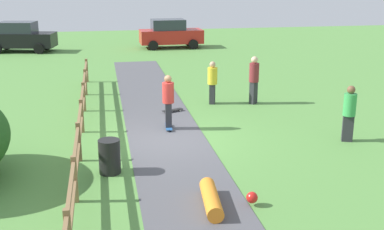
{
  "coord_description": "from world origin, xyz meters",
  "views": [
    {
      "loc": [
        -1.86,
        -14.43,
        5.03
      ],
      "look_at": [
        0.63,
        -0.77,
        1.0
      ],
      "focal_mm": 46.51,
      "sensor_mm": 36.0,
      "label": 1
    }
  ],
  "objects_px": {
    "bystander_green": "(349,111)",
    "parked_car_red": "(170,34)",
    "skater_fallen": "(214,199)",
    "bystander_yellow": "(212,81)",
    "trash_bin": "(110,157)",
    "skateboard_loose": "(173,110)",
    "skater_riding": "(168,99)",
    "bystander_maroon": "(254,78)",
    "parked_car_black": "(21,37)"
  },
  "relations": [
    {
      "from": "bystander_green",
      "to": "parked_car_red",
      "type": "height_order",
      "value": "parked_car_red"
    },
    {
      "from": "skater_fallen",
      "to": "bystander_yellow",
      "type": "distance_m",
      "value": 8.99
    },
    {
      "from": "trash_bin",
      "to": "skater_fallen",
      "type": "height_order",
      "value": "trash_bin"
    },
    {
      "from": "trash_bin",
      "to": "parked_car_red",
      "type": "distance_m",
      "value": 21.86
    },
    {
      "from": "parked_car_red",
      "to": "trash_bin",
      "type": "bearing_deg",
      "value": -102.07
    },
    {
      "from": "skateboard_loose",
      "to": "skater_riding",
      "type": "bearing_deg",
      "value": -101.98
    },
    {
      "from": "bystander_maroon",
      "to": "parked_car_black",
      "type": "distance_m",
      "value": 18.77
    },
    {
      "from": "bystander_yellow",
      "to": "bystander_green",
      "type": "distance_m",
      "value": 6.0
    },
    {
      "from": "trash_bin",
      "to": "skateboard_loose",
      "type": "xyz_separation_m",
      "value": [
        2.41,
        5.38,
        -0.36
      ]
    },
    {
      "from": "skater_riding",
      "to": "bystander_maroon",
      "type": "height_order",
      "value": "bystander_maroon"
    },
    {
      "from": "skater_riding",
      "to": "bystander_green",
      "type": "bearing_deg",
      "value": -22.35
    },
    {
      "from": "trash_bin",
      "to": "skateboard_loose",
      "type": "relative_size",
      "value": 1.1
    },
    {
      "from": "bystander_maroon",
      "to": "parked_car_red",
      "type": "xyz_separation_m",
      "value": [
        -1.14,
        15.29,
        -0.08
      ]
    },
    {
      "from": "skater_riding",
      "to": "bystander_green",
      "type": "height_order",
      "value": "skater_riding"
    },
    {
      "from": "skater_fallen",
      "to": "parked_car_red",
      "type": "relative_size",
      "value": 0.38
    },
    {
      "from": "skater_riding",
      "to": "bystander_yellow",
      "type": "height_order",
      "value": "skater_riding"
    },
    {
      "from": "bystander_yellow",
      "to": "parked_car_black",
      "type": "bearing_deg",
      "value": 121.69
    },
    {
      "from": "bystander_green",
      "to": "bystander_yellow",
      "type": "bearing_deg",
      "value": 121.05
    },
    {
      "from": "trash_bin",
      "to": "skater_riding",
      "type": "distance_m",
      "value": 3.97
    },
    {
      "from": "skater_riding",
      "to": "parked_car_black",
      "type": "distance_m",
      "value": 19.36
    },
    {
      "from": "bystander_maroon",
      "to": "skateboard_loose",
      "type": "bearing_deg",
      "value": -168.05
    },
    {
      "from": "skater_fallen",
      "to": "bystander_maroon",
      "type": "relative_size",
      "value": 0.86
    },
    {
      "from": "parked_car_black",
      "to": "skateboard_loose",
      "type": "bearing_deg",
      "value": -64.73
    },
    {
      "from": "skater_fallen",
      "to": "skateboard_loose",
      "type": "bearing_deg",
      "value": 88.58
    },
    {
      "from": "parked_car_red",
      "to": "bystander_yellow",
      "type": "bearing_deg",
      "value": -91.7
    },
    {
      "from": "trash_bin",
      "to": "skateboard_loose",
      "type": "bearing_deg",
      "value": 65.87
    },
    {
      "from": "skateboard_loose",
      "to": "bystander_green",
      "type": "xyz_separation_m",
      "value": [
        4.81,
        -4.15,
        0.87
      ]
    },
    {
      "from": "skater_riding",
      "to": "skater_fallen",
      "type": "bearing_deg",
      "value": -87.71
    },
    {
      "from": "trash_bin",
      "to": "bystander_maroon",
      "type": "height_order",
      "value": "bystander_maroon"
    },
    {
      "from": "trash_bin",
      "to": "bystander_green",
      "type": "distance_m",
      "value": 7.34
    },
    {
      "from": "skater_fallen",
      "to": "parked_car_red",
      "type": "bearing_deg",
      "value": 84.34
    },
    {
      "from": "bystander_green",
      "to": "skateboard_loose",
      "type": "bearing_deg",
      "value": 139.22
    },
    {
      "from": "parked_car_black",
      "to": "parked_car_red",
      "type": "height_order",
      "value": "same"
    },
    {
      "from": "bystander_maroon",
      "to": "trash_bin",
      "type": "bearing_deg",
      "value": -133.23
    },
    {
      "from": "trash_bin",
      "to": "skateboard_loose",
      "type": "distance_m",
      "value": 5.91
    },
    {
      "from": "bystander_maroon",
      "to": "bystander_yellow",
      "type": "relative_size",
      "value": 1.12
    },
    {
      "from": "skater_fallen",
      "to": "bystander_green",
      "type": "bearing_deg",
      "value": 35.92
    },
    {
      "from": "bystander_green",
      "to": "parked_car_black",
      "type": "height_order",
      "value": "parked_car_black"
    },
    {
      "from": "bystander_maroon",
      "to": "bystander_yellow",
      "type": "distance_m",
      "value": 1.62
    },
    {
      "from": "trash_bin",
      "to": "skater_riding",
      "type": "relative_size",
      "value": 0.5
    },
    {
      "from": "skater_riding",
      "to": "parked_car_black",
      "type": "height_order",
      "value": "parked_car_black"
    },
    {
      "from": "bystander_green",
      "to": "parked_car_black",
      "type": "bearing_deg",
      "value": 121.53
    },
    {
      "from": "trash_bin",
      "to": "skater_fallen",
      "type": "relative_size",
      "value": 0.56
    },
    {
      "from": "skateboard_loose",
      "to": "bystander_green",
      "type": "relative_size",
      "value": 0.47
    },
    {
      "from": "skater_fallen",
      "to": "bystander_green",
      "type": "distance_m",
      "value": 6.22
    },
    {
      "from": "bystander_maroon",
      "to": "bystander_yellow",
      "type": "height_order",
      "value": "bystander_maroon"
    },
    {
      "from": "skater_riding",
      "to": "bystander_maroon",
      "type": "xyz_separation_m",
      "value": [
        3.73,
        2.7,
        0.02
      ]
    },
    {
      "from": "skater_riding",
      "to": "skateboard_loose",
      "type": "relative_size",
      "value": 2.2
    },
    {
      "from": "parked_car_red",
      "to": "parked_car_black",
      "type": "bearing_deg",
      "value": 179.93
    },
    {
      "from": "skater_fallen",
      "to": "parked_car_red",
      "type": "distance_m",
      "value": 23.89
    }
  ]
}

